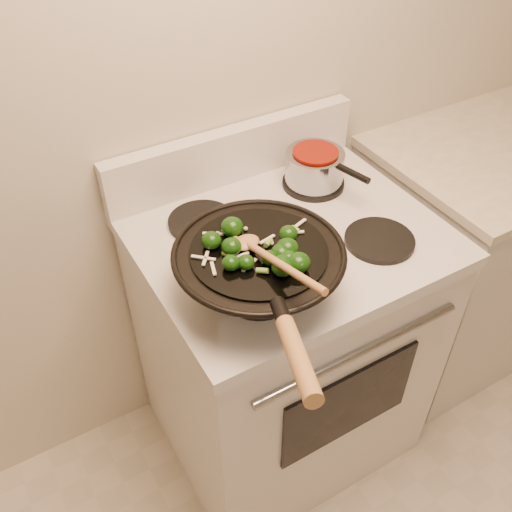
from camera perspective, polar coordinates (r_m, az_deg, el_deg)
stove at (r=1.82m, az=2.70°, el=-8.62°), size 0.78×0.67×1.08m
counter_unit at (r=2.31m, az=21.19°, el=0.69°), size 0.85×0.62×0.91m
wok at (r=1.28m, az=0.32°, el=-1.32°), size 0.39×0.62×0.21m
stirfry at (r=1.22m, az=0.91°, el=0.51°), size 0.29×0.23×0.05m
wooden_spoon at (r=1.19m, az=1.01°, el=0.08°), size 0.07×0.29×0.08m
saucepan at (r=1.65m, az=5.91°, el=8.87°), size 0.17×0.27×0.10m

